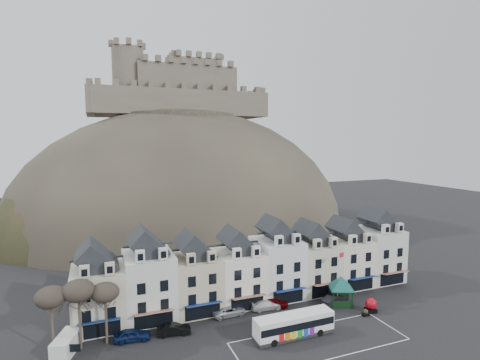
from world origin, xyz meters
name	(u,v)px	position (x,y,z in m)	size (l,w,h in m)	color
ground	(311,350)	(0.00, 0.00, 0.00)	(300.00, 300.00, 0.00)	black
coach_bay_markings	(319,341)	(2.00, 1.25, 0.00)	(22.00, 7.50, 0.01)	silver
townhouse_terrace	(258,266)	(0.15, 15.97, 5.30)	(54.40, 9.35, 11.80)	beige
castle_hill	(188,226)	(1.25, 68.95, 0.11)	(100.00, 76.00, 68.00)	#322D27
castle	(178,89)	(0.51, 75.93, 40.19)	(50.20, 22.20, 22.00)	#5F5649
tree_left_far	(51,298)	(-29.00, 10.50, 6.90)	(3.61, 3.61, 8.24)	#362E22
tree_left_mid	(78,291)	(-26.00, 10.50, 7.24)	(3.78, 3.78, 8.64)	#362E22
tree_left_near	(105,293)	(-23.00, 10.50, 6.55)	(3.43, 3.43, 7.84)	#362E22
bus	(294,324)	(-0.46, 3.41, 1.67)	(10.73, 2.60, 3.02)	#262628
bus_shelter	(341,283)	(10.97, 9.11, 3.47)	(6.44, 6.44, 4.47)	black
red_buoy	(371,305)	(13.60, 5.39, 1.06)	(1.67, 1.67, 2.07)	black
flagpole	(339,274)	(10.65, 9.34, 4.75)	(1.17, 0.37, 8.31)	silver
white_van	(67,344)	(-27.55, 10.05, 1.08)	(3.53, 5.16, 2.16)	white
planter_west	(366,313)	(12.00, 4.61, 0.49)	(1.03, 0.71, 1.02)	black
planter_east	(369,307)	(13.53, 5.77, 0.55)	(1.27, 0.94, 1.14)	black
car_navy	(132,335)	(-20.00, 9.94, 0.78)	(1.83, 4.56, 1.55)	#0E1B46
car_black	(174,329)	(-14.80, 9.50, 0.72)	(1.53, 4.40, 1.45)	black
car_silver	(229,311)	(-6.28, 11.95, 0.69)	(2.30, 4.91, 1.39)	#B2B4BA
car_white	(266,304)	(-0.40, 11.86, 0.72)	(2.02, 4.96, 1.44)	white
car_maroon	(273,302)	(0.80, 12.00, 0.78)	(1.84, 4.58, 1.56)	#550408
car_charcoal	(334,300)	(10.00, 9.50, 0.74)	(1.57, 4.52, 1.49)	black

